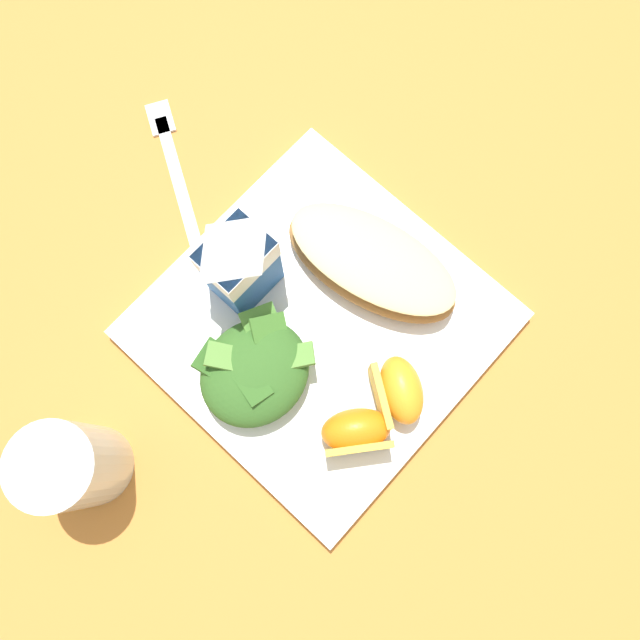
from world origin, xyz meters
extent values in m
plane|color=#C67A33|center=(0.00, 0.00, 0.00)|extent=(3.00, 3.00, 0.00)
cube|color=white|center=(0.00, 0.00, 0.01)|extent=(0.28, 0.28, 0.02)
ellipsoid|color=#A87038|center=(0.07, 0.00, 0.03)|extent=(0.11, 0.18, 0.03)
ellipsoid|color=brown|center=(0.07, 0.00, 0.04)|extent=(0.10, 0.17, 0.01)
ellipsoid|color=#EAD184|center=(0.07, 0.00, 0.05)|extent=(0.11, 0.17, 0.01)
ellipsoid|color=#336023|center=(-0.07, 0.01, 0.04)|extent=(0.10, 0.09, 0.04)
cube|color=#336023|center=(-0.08, 0.00, 0.05)|extent=(0.03, 0.04, 0.01)
cube|color=#4C8433|center=(-0.04, 0.04, 0.05)|extent=(0.04, 0.03, 0.01)
cube|color=#336023|center=(-0.09, 0.04, 0.04)|extent=(0.03, 0.03, 0.02)
cube|color=#5B8E3D|center=(-0.08, 0.03, 0.05)|extent=(0.04, 0.04, 0.01)
cube|color=#5B8E3D|center=(-0.07, -0.01, 0.04)|extent=(0.04, 0.03, 0.02)
cube|color=#5B8E3D|center=(-0.04, -0.01, 0.05)|extent=(0.04, 0.04, 0.01)
cube|color=#3D7028|center=(-0.04, 0.02, 0.05)|extent=(0.04, 0.03, 0.02)
cube|color=#23569E|center=(-0.02, 0.08, 0.06)|extent=(0.06, 0.04, 0.09)
cube|color=white|center=(-0.02, 0.08, 0.09)|extent=(0.06, 0.05, 0.03)
pyramid|color=white|center=(-0.02, 0.08, 0.12)|extent=(0.06, 0.04, 0.02)
ellipsoid|color=orange|center=(-0.05, -0.09, 0.04)|extent=(0.07, 0.07, 0.04)
cube|color=gold|center=(-0.06, -0.10, 0.04)|extent=(0.05, 0.04, 0.03)
ellipsoid|color=orange|center=(0.00, -0.10, 0.04)|extent=(0.06, 0.07, 0.04)
cube|color=gold|center=(-0.02, -0.09, 0.04)|extent=(0.04, 0.05, 0.03)
cube|color=silver|center=(0.01, 0.19, 0.00)|extent=(0.10, 0.15, 0.01)
cube|color=silver|center=(0.05, 0.27, 0.00)|extent=(0.04, 0.04, 0.01)
cylinder|color=silver|center=(-0.23, 0.06, 0.05)|extent=(0.07, 0.07, 0.10)
camera|label=1|loc=(-0.09, -0.08, 0.57)|focal=34.61mm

